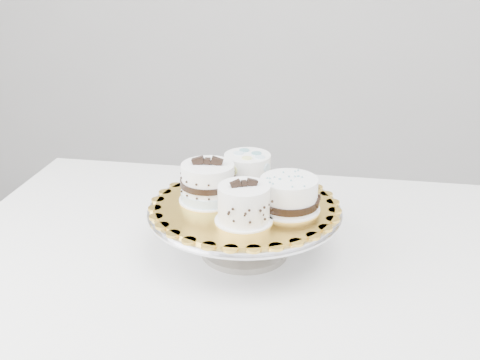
# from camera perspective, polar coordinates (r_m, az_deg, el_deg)

# --- Properties ---
(table) EXTENTS (1.31, 0.89, 0.75)m
(table) POSITION_cam_1_polar(r_m,az_deg,el_deg) (1.23, 2.21, -9.72)
(table) COLOR white
(table) RESTS_ON floor
(cake_stand) EXTENTS (0.37, 0.37, 0.10)m
(cake_stand) POSITION_cam_1_polar(r_m,az_deg,el_deg) (1.16, 0.44, -3.95)
(cake_stand) COLOR gray
(cake_stand) RESTS_ON table
(cake_board) EXTENTS (0.40, 0.40, 0.01)m
(cake_board) POSITION_cam_1_polar(r_m,az_deg,el_deg) (1.15, 0.45, -2.42)
(cake_board) COLOR gold
(cake_board) RESTS_ON cake_stand
(cake_swirl) EXTENTS (0.12, 0.12, 0.08)m
(cake_swirl) POSITION_cam_1_polar(r_m,az_deg,el_deg) (1.07, 0.36, -2.34)
(cake_swirl) COLOR white
(cake_swirl) RESTS_ON cake_board
(cake_banded) EXTENTS (0.11, 0.11, 0.09)m
(cake_banded) POSITION_cam_1_polar(r_m,az_deg,el_deg) (1.15, -3.05, -0.37)
(cake_banded) COLOR white
(cake_banded) RESTS_ON cake_board
(cake_dots) EXTENTS (0.12, 0.12, 0.07)m
(cake_dots) POSITION_cam_1_polar(r_m,az_deg,el_deg) (1.21, 0.70, 0.92)
(cake_dots) COLOR white
(cake_dots) RESTS_ON cake_board
(cake_ribbon) EXTENTS (0.12, 0.12, 0.07)m
(cake_ribbon) POSITION_cam_1_polar(r_m,az_deg,el_deg) (1.12, 4.70, -1.42)
(cake_ribbon) COLOR white
(cake_ribbon) RESTS_ON cake_board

